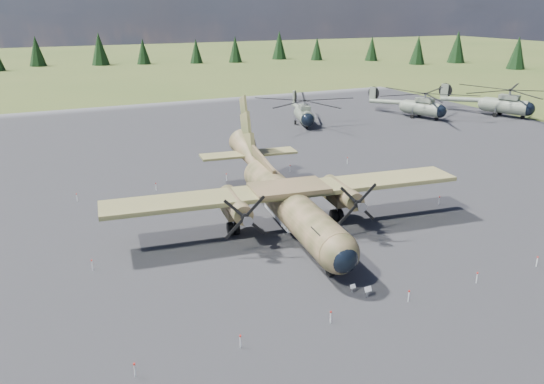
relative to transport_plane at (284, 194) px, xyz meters
name	(u,v)px	position (x,y,z in m)	size (l,w,h in m)	color
ground	(290,233)	(-0.23, -1.70, -2.97)	(500.00, 500.00, 0.00)	#515626
apron	(247,197)	(-0.23, 8.30, -2.97)	(120.00, 120.00, 0.04)	#555459
transport_plane	(284,194)	(0.00, 0.00, 0.00)	(31.43, 28.41, 10.34)	#424324
helicopter_near	(304,107)	(21.46, 36.56, 0.11)	(21.40, 21.69, 4.34)	slate
helicopter_mid	(422,100)	(42.98, 33.19, 0.23)	(22.79, 22.87, 4.52)	slate
helicopter_far	(506,97)	(57.22, 28.05, 0.53)	(25.67, 25.67, 4.93)	slate
info_placard_left	(353,287)	(-0.93, -12.61, -2.56)	(0.41, 0.21, 0.62)	gray
info_placard_right	(368,290)	(-0.36, -13.55, -2.44)	(0.51, 0.23, 0.80)	gray
barrier_fence	(286,228)	(-0.69, -1.77, -2.46)	(33.12, 29.62, 0.85)	silver
treeline	(233,172)	(-3.80, 2.68, 1.83)	(325.21, 317.80, 10.97)	black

